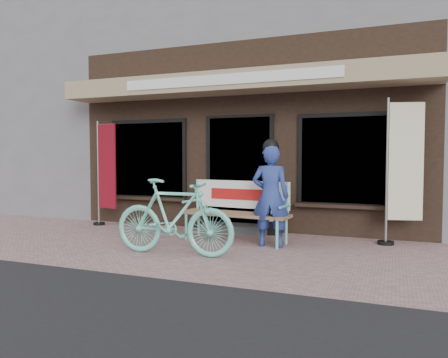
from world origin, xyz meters
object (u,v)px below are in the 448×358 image
at_px(bench, 237,206).
at_px(bicycle, 174,217).
at_px(person, 271,194).
at_px(menu_stand, 271,212).
at_px(nobori_cream, 402,169).
at_px(nobori_red, 105,172).

relative_size(bench, bicycle, 1.04).
distance_m(bench, person, 0.73).
relative_size(person, menu_stand, 2.04).
xyz_separation_m(bicycle, nobori_cream, (3.04, 1.98, 0.66)).
xyz_separation_m(person, bicycle, (-1.13, -1.09, -0.28)).
relative_size(person, bicycle, 0.93).
distance_m(person, nobori_cream, 2.15).
bearing_deg(nobori_cream, menu_stand, 162.98).
distance_m(nobori_red, nobori_cream, 5.59).
bearing_deg(menu_stand, nobori_red, 172.89).
height_order(person, bicycle, person).
distance_m(person, menu_stand, 1.07).
bearing_deg(bicycle, nobori_cream, -59.62).
relative_size(nobori_red, menu_stand, 2.58).
bearing_deg(bicycle, nobori_red, 51.39).
bearing_deg(bench, nobori_cream, 20.53).
height_order(bench, nobori_red, nobori_red).
bearing_deg(bicycle, person, -48.67).
xyz_separation_m(nobori_cream, menu_stand, (-2.17, 0.06, -0.79)).
xyz_separation_m(bench, nobori_cream, (2.56, 0.64, 0.62)).
distance_m(bicycle, menu_stand, 2.22).
height_order(bicycle, nobori_red, nobori_red).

